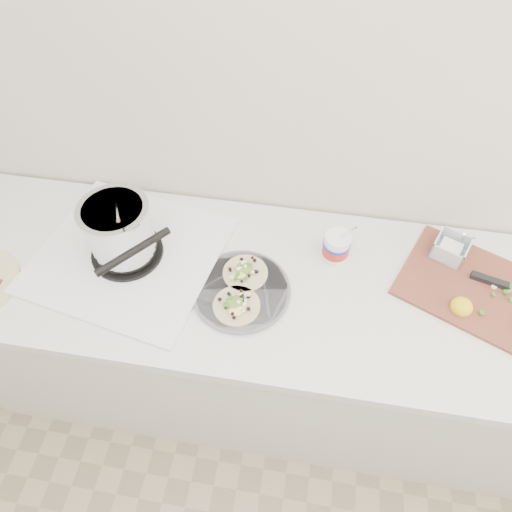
% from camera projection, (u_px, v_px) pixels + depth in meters
% --- Properties ---
extents(counter, '(2.44, 0.66, 0.90)m').
position_uv_depth(counter, '(279.00, 344.00, 1.79)').
color(counter, silver).
rests_on(counter, ground).
extents(stove, '(0.65, 0.62, 0.27)m').
position_uv_depth(stove, '(123.00, 239.00, 1.42)').
color(stove, silver).
rests_on(stove, counter).
extents(taco_plate, '(0.30, 0.30, 0.04)m').
position_uv_depth(taco_plate, '(241.00, 289.00, 1.39)').
color(taco_plate, '#5C5A62').
rests_on(taco_plate, counter).
extents(tub, '(0.09, 0.09, 0.20)m').
position_uv_depth(tub, '(338.00, 245.00, 1.44)').
color(tub, white).
rests_on(tub, counter).
extents(cutboard, '(0.56, 0.49, 0.07)m').
position_uv_depth(cutboard, '(480.00, 284.00, 1.40)').
color(cutboard, brown).
rests_on(cutboard, counter).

